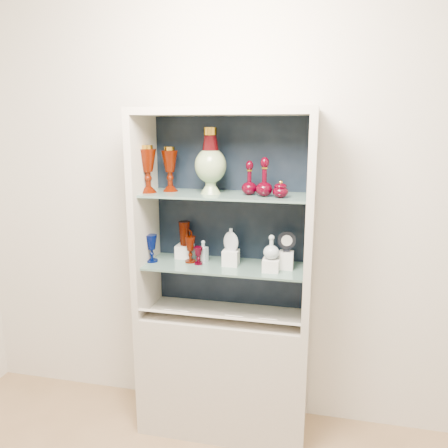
% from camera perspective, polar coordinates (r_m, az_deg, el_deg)
% --- Properties ---
extents(wall_back, '(3.50, 0.02, 2.80)m').
position_cam_1_polar(wall_back, '(2.67, 1.03, 3.11)').
color(wall_back, silver).
rests_on(wall_back, ground).
extents(cabinet_base, '(1.00, 0.40, 0.75)m').
position_cam_1_polar(cabinet_base, '(2.83, 0.00, -18.60)').
color(cabinet_base, beige).
rests_on(cabinet_base, ground).
extents(cabinet_back_panel, '(0.98, 0.02, 1.15)m').
position_cam_1_polar(cabinet_back_panel, '(2.65, 0.89, 1.41)').
color(cabinet_back_panel, black).
rests_on(cabinet_back_panel, cabinet_base).
extents(cabinet_side_left, '(0.04, 0.40, 1.15)m').
position_cam_1_polar(cabinet_side_left, '(2.62, -10.32, 1.04)').
color(cabinet_side_left, beige).
rests_on(cabinet_side_left, cabinet_base).
extents(cabinet_side_right, '(0.04, 0.40, 1.15)m').
position_cam_1_polar(cabinet_side_right, '(2.42, 11.18, 0.03)').
color(cabinet_side_right, beige).
rests_on(cabinet_side_right, cabinet_base).
extents(cabinet_top_cap, '(1.00, 0.40, 0.04)m').
position_cam_1_polar(cabinet_top_cap, '(2.42, 0.00, 14.49)').
color(cabinet_top_cap, beige).
rests_on(cabinet_top_cap, cabinet_side_left).
extents(shelf_lower, '(0.92, 0.34, 0.01)m').
position_cam_1_polar(shelf_lower, '(2.56, 0.10, -5.49)').
color(shelf_lower, slate).
rests_on(shelf_lower, cabinet_side_left).
extents(shelf_upper, '(0.92, 0.34, 0.01)m').
position_cam_1_polar(shelf_upper, '(2.47, 0.10, 3.82)').
color(shelf_upper, slate).
rests_on(shelf_upper, cabinet_side_left).
extents(label_ledge, '(0.92, 0.17, 0.09)m').
position_cam_1_polar(label_ledge, '(2.54, -0.55, -12.05)').
color(label_ledge, beige).
rests_on(label_ledge, cabinet_base).
extents(label_card_0, '(0.10, 0.06, 0.03)m').
position_cam_1_polar(label_card_0, '(2.49, 5.81, -12.25)').
color(label_card_0, white).
rests_on(label_card_0, label_ledge).
extents(label_card_1, '(0.10, 0.06, 0.03)m').
position_cam_1_polar(label_card_1, '(2.52, 1.45, -11.92)').
color(label_card_1, white).
rests_on(label_card_1, label_ledge).
extents(label_card_2, '(0.10, 0.06, 0.03)m').
position_cam_1_polar(label_card_2, '(2.59, -5.57, -11.23)').
color(label_card_2, white).
rests_on(label_card_2, label_ledge).
extents(label_card_3, '(0.10, 0.06, 0.03)m').
position_cam_1_polar(label_card_3, '(2.61, -6.52, -11.13)').
color(label_card_3, white).
rests_on(label_card_3, label_ledge).
extents(pedestal_lamp_left, '(0.12, 0.12, 0.27)m').
position_cam_1_polar(pedestal_lamp_left, '(2.54, -9.93, 7.09)').
color(pedestal_lamp_left, '#4A0E00').
rests_on(pedestal_lamp_left, shelf_upper).
extents(pedestal_lamp_right, '(0.11, 0.11, 0.26)m').
position_cam_1_polar(pedestal_lamp_right, '(2.58, -7.08, 7.13)').
color(pedestal_lamp_right, '#4A0E00').
rests_on(pedestal_lamp_right, shelf_upper).
extents(enamel_urn, '(0.23, 0.23, 0.37)m').
position_cam_1_polar(enamel_urn, '(2.47, -1.78, 8.25)').
color(enamel_urn, '#0D4327').
rests_on(enamel_urn, shelf_upper).
extents(ruby_decanter_a, '(0.10, 0.10, 0.24)m').
position_cam_1_polar(ruby_decanter_a, '(2.37, 5.31, 6.45)').
color(ruby_decanter_a, '#3F000C').
rests_on(ruby_decanter_a, shelf_upper).
extents(ruby_decanter_b, '(0.09, 0.09, 0.20)m').
position_cam_1_polar(ruby_decanter_b, '(2.42, 3.34, 6.17)').
color(ruby_decanter_b, '#3F000C').
rests_on(ruby_decanter_b, shelf_upper).
extents(lidded_bowl, '(0.11, 0.11, 0.10)m').
position_cam_1_polar(lidded_bowl, '(2.34, 7.39, 4.57)').
color(lidded_bowl, '#3F000C').
rests_on(lidded_bowl, shelf_upper).
extents(cobalt_goblet, '(0.07, 0.07, 0.16)m').
position_cam_1_polar(cobalt_goblet, '(2.64, -9.44, -3.15)').
color(cobalt_goblet, '#010A40').
rests_on(cobalt_goblet, shelf_lower).
extents(ruby_goblet_tall, '(0.08, 0.08, 0.16)m').
position_cam_1_polar(ruby_goblet_tall, '(2.60, -4.44, -3.33)').
color(ruby_goblet_tall, '#4A0E00').
rests_on(ruby_goblet_tall, shelf_lower).
extents(ruby_goblet_small, '(0.06, 0.06, 0.10)m').
position_cam_1_polar(ruby_goblet_small, '(2.56, -3.37, -4.15)').
color(ruby_goblet_small, '#3F000C').
rests_on(ruby_goblet_small, shelf_lower).
extents(riser_ruby_pitcher, '(0.10, 0.10, 0.08)m').
position_cam_1_polar(riser_ruby_pitcher, '(2.70, -5.14, -3.57)').
color(riser_ruby_pitcher, silver).
rests_on(riser_ruby_pitcher, shelf_lower).
extents(ruby_pitcher, '(0.13, 0.11, 0.15)m').
position_cam_1_polar(ruby_pitcher, '(2.67, -5.19, -1.24)').
color(ruby_pitcher, '#4A0E00').
rests_on(ruby_pitcher, riser_ruby_pitcher).
extents(clear_square_bottle, '(0.06, 0.06, 0.13)m').
position_cam_1_polar(clear_square_bottle, '(2.60, -2.73, -3.56)').
color(clear_square_bottle, '#A9BEC2').
rests_on(clear_square_bottle, shelf_lower).
extents(riser_flat_flask, '(0.09, 0.09, 0.09)m').
position_cam_1_polar(riser_flat_flask, '(2.55, 0.90, -4.42)').
color(riser_flat_flask, silver).
rests_on(riser_flat_flask, shelf_lower).
extents(flat_flask, '(0.10, 0.07, 0.13)m').
position_cam_1_polar(flat_flask, '(2.52, 0.91, -1.97)').
color(flat_flask, '#AFB9C2').
rests_on(flat_flask, riser_flat_flask).
extents(riser_clear_round_decanter, '(0.09, 0.09, 0.07)m').
position_cam_1_polar(riser_clear_round_decanter, '(2.46, 6.14, -5.36)').
color(riser_clear_round_decanter, silver).
rests_on(riser_clear_round_decanter, shelf_lower).
extents(clear_round_decanter, '(0.11, 0.11, 0.13)m').
position_cam_1_polar(clear_round_decanter, '(2.43, 6.20, -3.09)').
color(clear_round_decanter, '#A9BEC2').
rests_on(clear_round_decanter, riser_clear_round_decanter).
extents(riser_cameo_medallion, '(0.08, 0.08, 0.10)m').
position_cam_1_polar(riser_cameo_medallion, '(2.51, 8.11, -4.69)').
color(riser_cameo_medallion, silver).
rests_on(riser_cameo_medallion, shelf_lower).
extents(cameo_medallion, '(0.11, 0.05, 0.12)m').
position_cam_1_polar(cameo_medallion, '(2.48, 8.19, -2.25)').
color(cameo_medallion, black).
rests_on(cameo_medallion, riser_cameo_medallion).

